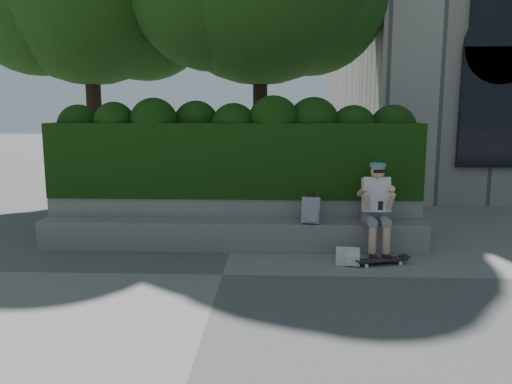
{
  "coord_description": "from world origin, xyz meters",
  "views": [
    {
      "loc": [
        0.71,
        -6.3,
        2.14
      ],
      "look_at": [
        0.4,
        1.0,
        0.95
      ],
      "focal_mm": 35.0,
      "sensor_mm": 36.0,
      "label": 1
    }
  ],
  "objects_px": {
    "backpack_plaid": "(311,210)",
    "backpack_ground": "(348,256)",
    "person": "(376,205)",
    "skateboard": "(381,260)"
  },
  "relations": [
    {
      "from": "skateboard",
      "to": "backpack_ground",
      "type": "height_order",
      "value": "backpack_ground"
    },
    {
      "from": "backpack_plaid",
      "to": "backpack_ground",
      "type": "relative_size",
      "value": 1.2
    },
    {
      "from": "backpack_plaid",
      "to": "skateboard",
      "type": "bearing_deg",
      "value": -23.15
    },
    {
      "from": "backpack_plaid",
      "to": "backpack_ground",
      "type": "height_order",
      "value": "backpack_plaid"
    },
    {
      "from": "person",
      "to": "skateboard",
      "type": "bearing_deg",
      "value": -91.46
    },
    {
      "from": "backpack_ground",
      "to": "person",
      "type": "bearing_deg",
      "value": 53.16
    },
    {
      "from": "backpack_plaid",
      "to": "backpack_ground",
      "type": "bearing_deg",
      "value": -40.52
    },
    {
      "from": "backpack_ground",
      "to": "skateboard",
      "type": "bearing_deg",
      "value": 3.41
    },
    {
      "from": "person",
      "to": "backpack_plaid",
      "type": "distance_m",
      "value": 0.98
    },
    {
      "from": "skateboard",
      "to": "person",
      "type": "bearing_deg",
      "value": 73.26
    }
  ]
}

